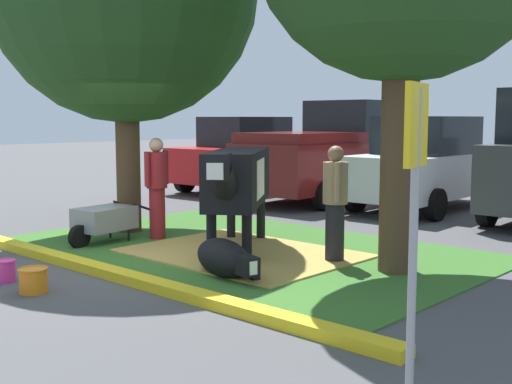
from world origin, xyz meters
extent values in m
plane|color=#4C4C4F|center=(0.00, 0.00, 0.00)|extent=(80.00, 80.00, 0.00)
cube|color=#386B28|center=(0.50, 1.86, 0.01)|extent=(7.12, 4.50, 0.02)
cube|color=yellow|center=(0.50, -0.54, 0.06)|extent=(8.32, 0.24, 0.12)
cube|color=tan|center=(0.79, 1.52, 0.03)|extent=(3.20, 2.40, 0.04)
cylinder|color=#4C3823|center=(-1.99, 1.57, 1.29)|extent=(0.41, 0.41, 2.57)
cylinder|color=#4C3823|center=(2.98, 2.11, 1.50)|extent=(0.47, 0.47, 3.00)
cube|color=black|center=(0.52, 1.72, 1.11)|extent=(1.92, 2.27, 0.80)
cube|color=white|center=(0.60, 1.60, 1.11)|extent=(1.11, 1.15, 0.56)
cylinder|color=black|center=(1.30, 0.64, 1.21)|extent=(0.63, 0.70, 0.58)
cube|color=black|center=(1.48, 0.38, 1.39)|extent=(0.47, 0.51, 0.32)
cube|color=white|center=(1.60, 0.22, 1.35)|extent=(0.23, 0.21, 0.20)
cylinder|color=black|center=(1.22, 1.17, 0.36)|extent=(0.14, 0.14, 0.71)
cylinder|color=black|center=(0.82, 0.88, 0.36)|extent=(0.14, 0.14, 0.71)
cylinder|color=black|center=(0.21, 2.56, 0.36)|extent=(0.14, 0.14, 0.71)
cylinder|color=black|center=(-0.19, 2.28, 0.36)|extent=(0.14, 0.14, 0.71)
cylinder|color=black|center=(-0.19, 2.69, 0.86)|extent=(0.06, 0.06, 0.70)
ellipsoid|color=black|center=(1.50, 0.44, 0.24)|extent=(1.19, 0.77, 0.48)
cube|color=black|center=(2.08, 0.27, 0.26)|extent=(0.33, 0.27, 0.22)
cube|color=silver|center=(2.19, 0.23, 0.26)|extent=(0.09, 0.11, 0.16)
cylinder|color=black|center=(1.89, 0.51, 0.06)|extent=(0.36, 0.19, 0.10)
cylinder|color=maroon|center=(-1.09, 1.47, 0.43)|extent=(0.26, 0.26, 0.85)
cylinder|color=maroon|center=(-1.09, 1.47, 1.14)|extent=(0.34, 0.34, 0.59)
sphere|color=tan|center=(-1.09, 1.47, 1.55)|extent=(0.23, 0.23, 0.23)
cylinder|color=maroon|center=(-1.13, 1.69, 1.17)|extent=(0.09, 0.09, 0.56)
cylinder|color=maroon|center=(-1.06, 1.26, 1.17)|extent=(0.09, 0.09, 0.56)
cylinder|color=black|center=(2.07, 2.02, 0.41)|extent=(0.26, 0.26, 0.82)
cylinder|color=#9E7F5B|center=(2.07, 2.02, 1.11)|extent=(0.34, 0.34, 0.57)
sphere|color=#8C664C|center=(2.07, 2.02, 1.50)|extent=(0.22, 0.22, 0.22)
cylinder|color=#9E7F5B|center=(2.22, 1.85, 1.14)|extent=(0.09, 0.09, 0.54)
cylinder|color=#9E7F5B|center=(1.93, 2.18, 1.14)|extent=(0.09, 0.09, 0.54)
cube|color=gray|center=(-1.44, 0.69, 0.40)|extent=(0.70, 0.96, 0.36)
cylinder|color=black|center=(-1.38, 0.19, 0.18)|extent=(0.14, 0.37, 0.36)
cylinder|color=black|center=(-1.25, 1.01, 0.12)|extent=(0.04, 0.04, 0.24)
cylinder|color=black|center=(-1.69, 0.96, 0.12)|extent=(0.04, 0.04, 0.24)
cylinder|color=black|center=(-1.29, 1.36, 0.52)|extent=(0.10, 0.53, 0.23)
cylinder|color=black|center=(-1.73, 1.31, 0.52)|extent=(0.10, 0.53, 0.23)
cylinder|color=#99999E|center=(5.04, -1.21, 1.09)|extent=(0.06, 0.06, 2.19)
cube|color=yellow|center=(5.04, -1.21, 1.94)|extent=(0.14, 0.44, 0.56)
cylinder|color=#EA3893|center=(-0.26, -1.55, 0.13)|extent=(0.25, 0.25, 0.26)
torus|color=#EA3893|center=(-0.26, -1.55, 0.26)|extent=(0.27, 0.27, 0.02)
cylinder|color=orange|center=(0.44, -1.55, 0.14)|extent=(0.32, 0.32, 0.27)
torus|color=orange|center=(0.44, -1.55, 0.27)|extent=(0.34, 0.34, 0.02)
cube|color=red|center=(-5.07, 7.73, 0.77)|extent=(1.95, 4.46, 0.90)
cube|color=black|center=(-5.07, 7.73, 1.62)|extent=(1.66, 2.25, 0.80)
cylinder|color=black|center=(-6.02, 9.13, 0.32)|extent=(0.24, 0.65, 0.64)
cylinder|color=black|center=(-4.22, 9.19, 0.32)|extent=(0.24, 0.65, 0.64)
cylinder|color=black|center=(-5.92, 6.27, 0.32)|extent=(0.24, 0.65, 0.64)
cylinder|color=black|center=(-4.12, 6.33, 0.32)|extent=(0.24, 0.65, 0.64)
cube|color=maroon|center=(-2.15, 7.72, 0.87)|extent=(2.19, 5.47, 1.10)
cube|color=black|center=(-2.18, 8.67, 1.92)|extent=(1.90, 1.86, 1.00)
cube|color=maroon|center=(-2.10, 6.51, 1.54)|extent=(1.99, 2.77, 0.24)
cylinder|color=black|center=(-3.21, 9.44, 0.32)|extent=(0.24, 0.65, 0.64)
cylinder|color=black|center=(-1.21, 9.51, 0.32)|extent=(0.24, 0.65, 0.64)
cylinder|color=black|center=(-3.08, 5.93, 0.32)|extent=(0.24, 0.65, 0.64)
cylinder|color=black|center=(-1.08, 6.00, 0.32)|extent=(0.24, 0.65, 0.64)
cube|color=silver|center=(0.40, 7.73, 0.77)|extent=(1.95, 4.46, 0.90)
cube|color=black|center=(0.40, 7.73, 1.62)|extent=(1.66, 2.25, 0.80)
cylinder|color=black|center=(-0.55, 9.12, 0.32)|extent=(0.24, 0.65, 0.64)
cylinder|color=black|center=(1.25, 9.19, 0.32)|extent=(0.24, 0.65, 0.64)
cylinder|color=black|center=(-0.44, 6.27, 0.32)|extent=(0.24, 0.65, 0.64)
cylinder|color=black|center=(1.35, 6.33, 0.32)|extent=(0.24, 0.65, 0.64)
cylinder|color=black|center=(2.36, 6.39, 0.32)|extent=(0.24, 0.65, 0.64)
camera|label=1|loc=(7.18, -5.12, 1.98)|focal=45.30mm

